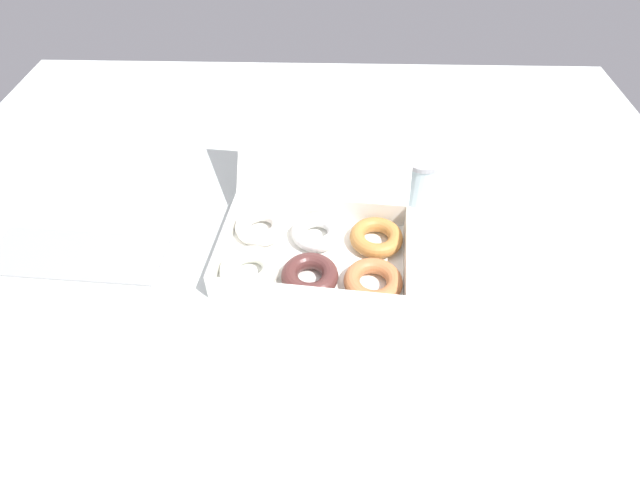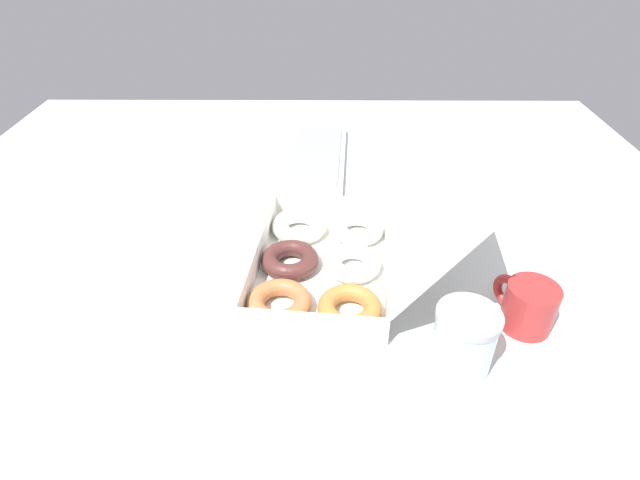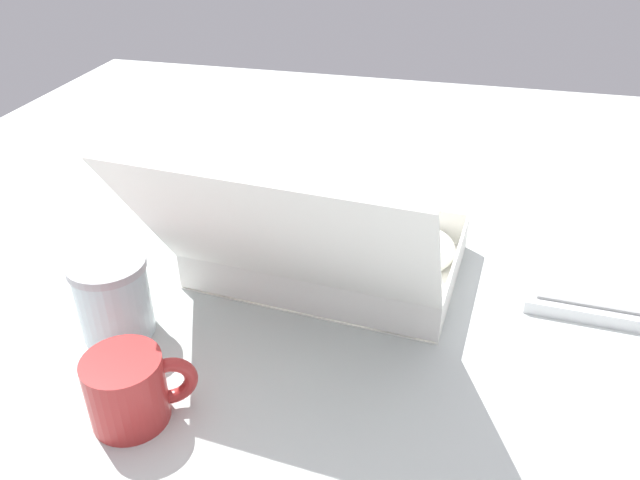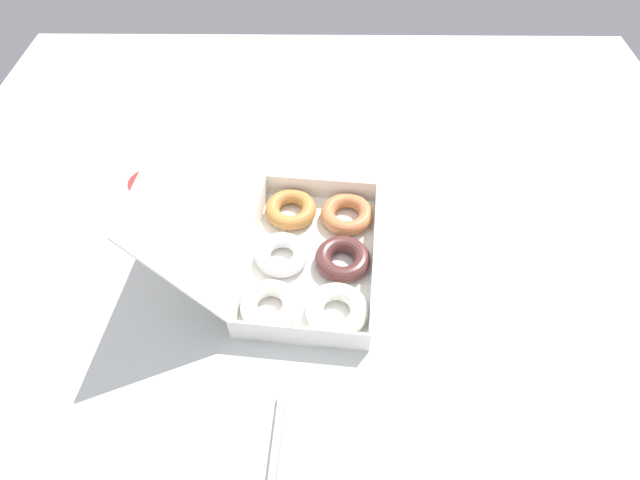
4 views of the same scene
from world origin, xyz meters
The scene contains 4 objects.
ground_plane centered at (0.00, 0.00, -1.00)cm, with size 180.00×180.00×2.00cm, color silver.
donut_box centered at (1.82, 5.35, 3.45)cm, with size 39.96×41.72×25.81cm.
coffee_mug centered at (15.62, 36.52, 4.11)cm, with size 10.87×8.52×8.02cm.
glass_jar centered at (24.40, 24.07, 5.30)cm, with size 9.33×9.33×10.51cm.
Camera 4 is at (-57.02, 1.29, 78.01)cm, focal length 28.00 mm.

